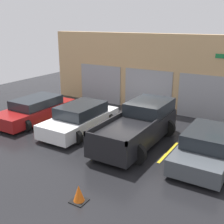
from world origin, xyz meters
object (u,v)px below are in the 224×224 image
Objects in this scene: van_right at (36,110)px; traffic_cone at (79,194)px; pickup_truck at (139,125)px; sedan_white at (80,119)px; sedan_side at (208,147)px.

van_right is 8.01m from traffic_cone.
pickup_truck is 9.23× the size of traffic_cone.
sedan_white is 7.91× the size of traffic_cone.
sedan_white is at bearing 0.02° from van_right.
sedan_white is (-3.05, -0.24, -0.17)m from pickup_truck.
pickup_truck is at bearing 175.56° from sedan_side.
van_right is 8.40× the size of traffic_cone.
pickup_truck is 3.07m from sedan_side.
van_right is at bearing 144.70° from traffic_cone.
pickup_truck is at bearing 4.44° from sedan_white.
traffic_cone is (3.48, -4.63, -0.38)m from sedan_white.
van_right is at bearing -179.98° from sedan_white.
sedan_white is 6.11m from sedan_side.
sedan_side reaches higher than van_right.
sedan_white reaches higher than traffic_cone.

